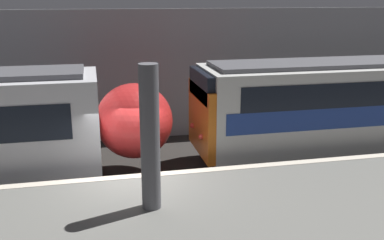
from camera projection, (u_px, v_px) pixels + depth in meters
name	position (u px, v px, depth m)	size (l,w,h in m)	color
ground_plane	(135.00, 204.00, 12.60)	(120.00, 120.00, 0.00)	#282623
platform	(146.00, 238.00, 9.99)	(40.00, 5.29, 0.93)	slate
station_rear_barrier	(118.00, 76.00, 17.67)	(50.00, 0.15, 5.17)	#939399
support_pillar_near	(150.00, 138.00, 10.00)	(0.44, 0.44, 3.35)	#56565B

